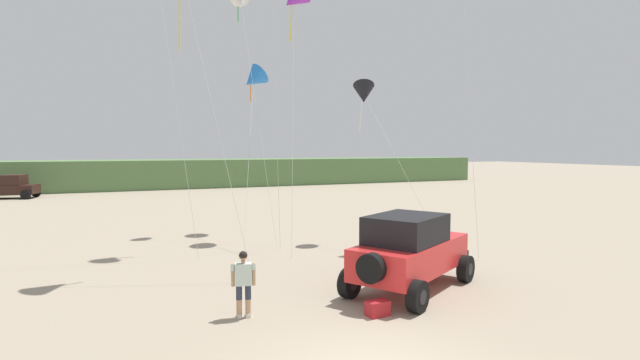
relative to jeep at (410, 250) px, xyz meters
The scene contains 8 objects.
dune_ridge 42.93m from the jeep, 102.82° to the left, with size 90.00×6.87×2.97m, color #567A47.
jeep is the anchor object (origin of this frame).
person_watching 5.11m from the jeep, behind, with size 0.61×0.38×1.67m.
cooler_box 2.71m from the jeep, 142.76° to the right, with size 0.56×0.36×0.38m, color #B21E23.
distant_pickup 38.70m from the jeep, 114.08° to the left, with size 4.92×3.37×1.98m.
kite_blue_swept 13.71m from the jeep, 96.06° to the left, with size 2.97×6.52×8.42m.
kite_purple_stunt 16.03m from the jeep, 98.49° to the left, with size 1.12×5.51×12.02m.
kite_white_parafoil 9.46m from the jeep, 71.32° to the left, with size 1.45×6.34×7.22m.
Camera 1 is at (-4.46, -7.59, 4.19)m, focal length 26.92 mm.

